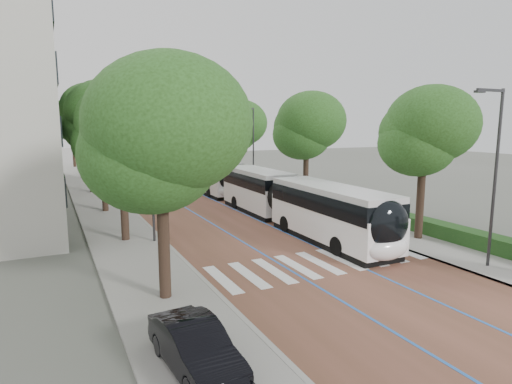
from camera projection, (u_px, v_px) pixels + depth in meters
ground at (328, 270)px, 19.51m from camera, size 160.00×160.00×0.00m
road at (145, 175)px, 54.99m from camera, size 11.00×140.00×0.02m
sidewalk_left at (83, 178)px, 51.73m from camera, size 4.00×140.00×0.12m
sidewalk_right at (201, 172)px, 58.23m from camera, size 4.00×140.00×0.12m
kerb_left at (99, 177)px, 52.55m from camera, size 0.20×140.00×0.14m
kerb_right at (187, 173)px, 57.41m from camera, size 0.20×140.00×0.14m
zebra_crossing at (319, 263)px, 20.48m from camera, size 10.55×3.60×0.01m
lane_line_left at (133, 176)px, 54.29m from camera, size 0.12×126.00×0.01m
lane_line_right at (158, 175)px, 55.68m from camera, size 0.12×126.00×0.01m
hedge at (465, 236)px, 23.37m from camera, size 1.20×14.00×0.80m
streetlight_near at (494, 165)px, 18.95m from camera, size 1.82×0.20×8.00m
streetlight_far at (252, 142)px, 41.13m from camera, size 1.82×0.20×8.00m
lamp_post_left at (152, 170)px, 23.31m from camera, size 0.14×0.14×8.00m
trees_left at (91, 122)px, 37.53m from camera, size 5.98×60.87×9.94m
trees_right at (260, 127)px, 41.78m from camera, size 5.94×47.10×8.98m
lead_bus at (296, 203)px, 27.29m from camera, size 2.78×18.43×3.20m
bus_queued_0 at (209, 175)px, 41.75m from camera, size 2.57×12.40×3.20m
bus_queued_1 at (176, 164)px, 52.58m from camera, size 3.32×12.53×3.20m
bus_queued_2 at (151, 157)px, 64.30m from camera, size 3.15×12.51×3.20m
parked_car at (195, 347)px, 11.30m from camera, size 1.73×4.09×1.31m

